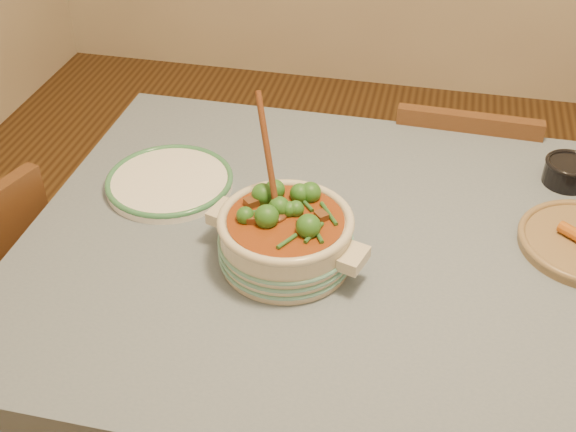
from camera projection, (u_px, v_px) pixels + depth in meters
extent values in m
cube|color=brown|center=(421.00, 267.00, 1.50)|extent=(1.60, 1.00, 0.05)
cube|color=slate|center=(423.00, 257.00, 1.49)|extent=(1.68, 1.08, 0.01)
cylinder|color=brown|center=(176.00, 233.00, 2.19)|extent=(0.07, 0.07, 0.70)
cylinder|color=beige|center=(286.00, 241.00, 1.44)|extent=(0.33, 0.33, 0.10)
torus|color=beige|center=(286.00, 220.00, 1.41)|extent=(0.27, 0.27, 0.02)
cube|color=beige|center=(353.00, 259.00, 1.37)|extent=(0.06, 0.08, 0.03)
cube|color=beige|center=(223.00, 213.00, 1.49)|extent=(0.06, 0.08, 0.03)
cylinder|color=#983B16|center=(286.00, 223.00, 1.41)|extent=(0.23, 0.23, 0.02)
cylinder|color=white|center=(170.00, 183.00, 1.68)|extent=(0.37, 0.37, 0.02)
torus|color=#3A8155|center=(169.00, 179.00, 1.67)|extent=(0.30, 0.30, 0.01)
cylinder|color=black|center=(568.00, 173.00, 1.68)|extent=(0.12, 0.12, 0.05)
torus|color=black|center=(571.00, 163.00, 1.66)|extent=(0.11, 0.11, 0.01)
cylinder|color=black|center=(570.00, 167.00, 1.67)|extent=(0.09, 0.09, 0.01)
cube|color=brown|center=(454.00, 202.00, 2.23)|extent=(0.39, 0.39, 0.04)
cube|color=brown|center=(460.00, 179.00, 1.98)|extent=(0.38, 0.05, 0.40)
cylinder|color=brown|center=(497.00, 230.00, 2.44)|extent=(0.04, 0.04, 0.40)
cylinder|color=brown|center=(403.00, 215.00, 2.51)|extent=(0.04, 0.04, 0.40)
cylinder|color=brown|center=(494.00, 293.00, 2.20)|extent=(0.04, 0.04, 0.40)
cylinder|color=brown|center=(389.00, 275.00, 2.26)|extent=(0.04, 0.04, 0.40)
cylinder|color=brown|center=(70.00, 351.00, 2.01)|extent=(0.04, 0.04, 0.41)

